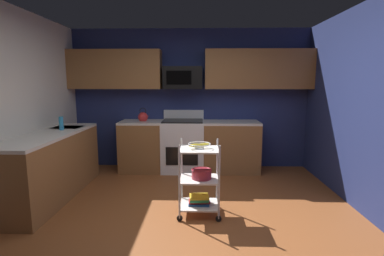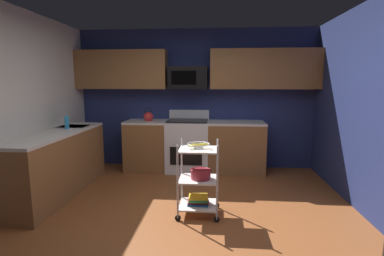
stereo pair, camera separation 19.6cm
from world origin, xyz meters
TOP-DOWN VIEW (x-y plane):
  - floor at (0.00, 0.00)m, footprint 4.40×4.80m
  - wall_back at (0.00, 2.43)m, footprint 4.52×0.06m
  - counter_run at (-0.86, 1.50)m, footprint 3.46×2.66m
  - oven_range at (-0.12, 2.10)m, footprint 0.76×0.65m
  - upper_cabinets at (0.03, 2.23)m, footprint 4.40×0.33m
  - microwave at (-0.12, 2.21)m, footprint 0.70×0.39m
  - rolling_cart at (0.19, 0.29)m, footprint 0.53×0.42m
  - fruit_bowl at (0.19, 0.29)m, footprint 0.27×0.27m
  - mixing_bowl_large at (0.22, 0.29)m, footprint 0.25×0.25m
  - book_stack at (0.19, 0.29)m, footprint 0.27×0.19m
  - kettle at (-0.85, 2.10)m, footprint 0.21×0.18m
  - dish_soap_bottle at (-1.86, 1.07)m, footprint 0.06×0.06m

SIDE VIEW (x-z plane):
  - floor at x=0.00m, z-range -0.04..0.00m
  - book_stack at x=0.19m, z-range 0.13..0.24m
  - rolling_cart at x=0.19m, z-range -0.01..0.91m
  - counter_run at x=-0.86m, z-range 0.00..0.92m
  - oven_range at x=-0.12m, z-range -0.07..1.03m
  - mixing_bowl_large at x=0.22m, z-range 0.46..0.58m
  - fruit_bowl at x=0.19m, z-range 0.84..0.91m
  - kettle at x=-0.85m, z-range 0.86..1.13m
  - dish_soap_bottle at x=-1.86m, z-range 0.92..1.12m
  - wall_back at x=0.00m, z-range 0.00..2.60m
  - microwave at x=-0.12m, z-range 1.50..1.90m
  - upper_cabinets at x=0.03m, z-range 1.50..2.20m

